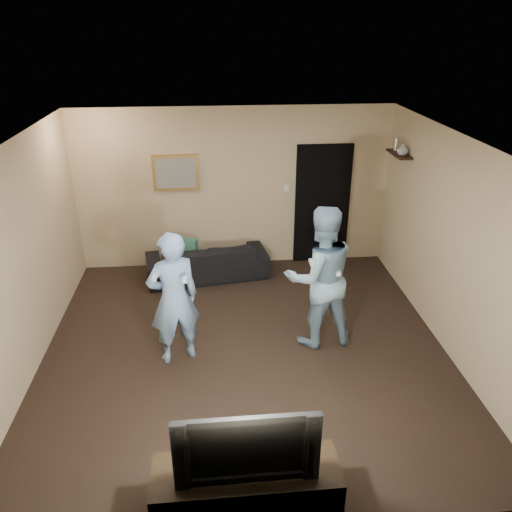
{
  "coord_description": "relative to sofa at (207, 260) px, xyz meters",
  "views": [
    {
      "loc": [
        -0.33,
        -5.18,
        3.78
      ],
      "look_at": [
        0.16,
        0.3,
        1.15
      ],
      "focal_mm": 35.0,
      "sensor_mm": 36.0,
      "label": 1
    }
  ],
  "objects": [
    {
      "name": "ground",
      "position": [
        0.47,
        -2.03,
        -0.28
      ],
      "size": [
        5.0,
        5.0,
        0.0
      ],
      "primitive_type": "plane",
      "color": "black",
      "rests_on": "ground"
    },
    {
      "name": "ceiling",
      "position": [
        0.47,
        -2.03,
        2.32
      ],
      "size": [
        5.0,
        5.0,
        0.04
      ],
      "primitive_type": "cube",
      "color": "silver",
      "rests_on": "wall_back"
    },
    {
      "name": "wall_back",
      "position": [
        0.47,
        0.47,
        1.02
      ],
      "size": [
        5.0,
        0.04,
        2.6
      ],
      "primitive_type": "cube",
      "color": "tan",
      "rests_on": "ground"
    },
    {
      "name": "wall_front",
      "position": [
        0.47,
        -4.53,
        1.02
      ],
      "size": [
        5.0,
        0.04,
        2.6
      ],
      "primitive_type": "cube",
      "color": "tan",
      "rests_on": "ground"
    },
    {
      "name": "wall_left",
      "position": [
        -2.03,
        -2.03,
        1.02
      ],
      "size": [
        0.04,
        5.0,
        2.6
      ],
      "primitive_type": "cube",
      "color": "tan",
      "rests_on": "ground"
    },
    {
      "name": "wall_right",
      "position": [
        2.97,
        -2.03,
        1.02
      ],
      "size": [
        0.04,
        5.0,
        2.6
      ],
      "primitive_type": "cube",
      "color": "tan",
      "rests_on": "ground"
    },
    {
      "name": "sofa",
      "position": [
        0.0,
        0.0,
        0.0
      ],
      "size": [
        1.99,
        1.03,
        0.56
      ],
      "primitive_type": "imported",
      "rotation": [
        0.0,
        0.0,
        3.29
      ],
      "color": "black",
      "rests_on": "ground"
    },
    {
      "name": "throw_pillow",
      "position": [
        -0.33,
        0.0,
        0.2
      ],
      "size": [
        0.41,
        0.26,
        0.39
      ],
      "primitive_type": "cube",
      "rotation": [
        0.0,
        0.0,
        -0.37
      ],
      "color": "#1B5242",
      "rests_on": "sofa"
    },
    {
      "name": "painting_frame",
      "position": [
        -0.43,
        0.45,
        1.32
      ],
      "size": [
        0.72,
        0.05,
        0.57
      ],
      "primitive_type": "cube",
      "color": "olive",
      "rests_on": "wall_back"
    },
    {
      "name": "painting_canvas",
      "position": [
        -0.43,
        0.42,
        1.32
      ],
      "size": [
        0.62,
        0.01,
        0.47
      ],
      "primitive_type": "cube",
      "color": "slate",
      "rests_on": "painting_frame"
    },
    {
      "name": "doorway",
      "position": [
        1.92,
        0.44,
        0.72
      ],
      "size": [
        0.9,
        0.06,
        2.0
      ],
      "primitive_type": "cube",
      "color": "black",
      "rests_on": "ground"
    },
    {
      "name": "light_switch",
      "position": [
        1.32,
        0.45,
        1.02
      ],
      "size": [
        0.08,
        0.02,
        0.12
      ],
      "primitive_type": "cube",
      "color": "silver",
      "rests_on": "wall_back"
    },
    {
      "name": "wall_shelf",
      "position": [
        2.86,
        -0.23,
        1.71
      ],
      "size": [
        0.2,
        0.6,
        0.03
      ],
      "primitive_type": "cube",
      "color": "black",
      "rests_on": "wall_right"
    },
    {
      "name": "shelf_vase",
      "position": [
        2.86,
        -0.33,
        1.81
      ],
      "size": [
        0.18,
        0.18,
        0.17
      ],
      "primitive_type": "imported",
      "rotation": [
        0.0,
        0.0,
        -0.11
      ],
      "color": "#A0A0A4",
      "rests_on": "wall_shelf"
    },
    {
      "name": "shelf_figurine",
      "position": [
        2.86,
        -0.06,
        1.82
      ],
      "size": [
        0.06,
        0.06,
        0.18
      ],
      "primitive_type": "cylinder",
      "color": "silver",
      "rests_on": "wall_shelf"
    },
    {
      "name": "tv_console",
      "position": [
        0.32,
        -4.35,
        -0.03
      ],
      "size": [
        1.52,
        0.5,
        0.54
      ],
      "primitive_type": "cube",
      "rotation": [
        0.0,
        0.0,
        0.01
      ],
      "color": "black",
      "rests_on": "ground"
    },
    {
      "name": "television",
      "position": [
        0.32,
        -4.35,
        0.56
      ],
      "size": [
        1.12,
        0.16,
        0.64
      ],
      "primitive_type": "imported",
      "rotation": [
        0.0,
        0.0,
        0.01
      ],
      "color": "black",
      "rests_on": "tv_console"
    },
    {
      "name": "wii_player_left",
      "position": [
        -0.37,
        -2.13,
        0.56
      ],
      "size": [
        0.71,
        0.58,
        1.67
      ],
      "color": "#7FA7DD",
      "rests_on": "ground"
    },
    {
      "name": "wii_player_right",
      "position": [
        1.4,
        -1.92,
        0.64
      ],
      "size": [
        0.98,
        0.81,
        1.84
      ],
      "color": "#84A8C0",
      "rests_on": "ground"
    }
  ]
}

